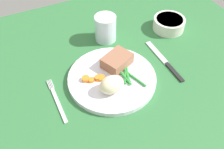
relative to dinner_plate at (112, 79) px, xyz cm
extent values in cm
cube|color=#2D6B38|center=(-1.88, 3.91, -1.80)|extent=(120.00, 90.00, 2.00)
cylinder|color=white|center=(0.00, 0.00, 0.00)|extent=(26.66, 26.66, 1.60)
cube|color=#936047|center=(3.60, 4.20, 2.60)|extent=(10.73, 9.61, 3.60)
ellipsoid|color=beige|center=(-2.40, -4.80, 3.39)|extent=(7.13, 5.32, 5.18)
cylinder|color=orange|center=(-7.59, 2.16, 1.36)|extent=(2.32, 2.32, 1.12)
cylinder|color=orange|center=(-4.30, 0.90, 1.39)|extent=(1.83, 1.83, 1.18)
cylinder|color=orange|center=(-6.26, 1.08, 1.22)|extent=(1.84, 1.84, 0.84)
cylinder|color=orange|center=(-3.30, 0.61, 1.23)|extent=(2.35, 2.35, 0.87)
cylinder|color=#2D8C38|center=(4.95, -0.81, 1.11)|extent=(2.35, 7.08, 0.61)
cylinder|color=#2D8C38|center=(4.53, -1.56, 1.15)|extent=(3.14, 6.89, 0.69)
cylinder|color=#2D8C38|center=(5.84, -3.95, 1.16)|extent=(3.21, 8.00, 0.72)
cylinder|color=#2D8C38|center=(4.40, -0.88, 1.16)|extent=(2.05, 7.06, 0.71)
cylinder|color=#2D8C38|center=(3.87, -1.13, 1.14)|extent=(4.37, 7.04, 0.67)
cylinder|color=#2D8C38|center=(3.20, -2.21, 1.22)|extent=(1.36, 6.60, 0.83)
cube|color=silver|center=(-17.48, -2.00, -0.60)|extent=(1.00, 13.00, 0.40)
cube|color=silver|center=(-18.08, 6.30, -0.60)|extent=(0.24, 3.60, 0.40)
cube|color=silver|center=(-17.68, 6.30, -0.60)|extent=(0.24, 3.60, 0.40)
cube|color=silver|center=(-17.28, 6.30, -0.60)|extent=(0.24, 3.60, 0.40)
cube|color=silver|center=(-16.88, 6.30, -0.60)|extent=(0.24, 3.60, 0.40)
cube|color=black|center=(19.01, -5.50, -0.60)|extent=(1.30, 9.00, 0.64)
cube|color=silver|center=(19.01, 4.50, -0.60)|extent=(1.70, 12.00, 0.40)
cylinder|color=silver|center=(6.57, 18.87, 3.85)|extent=(7.40, 7.40, 9.30)
cylinder|color=silver|center=(6.57, 18.87, 2.15)|extent=(6.81, 6.81, 5.89)
cylinder|color=silver|center=(30.04, 14.20, 1.38)|extent=(11.45, 11.45, 4.35)
cylinder|color=#4C8C42|center=(30.04, 14.20, 2.36)|extent=(9.73, 9.73, 2.39)
camera|label=1|loc=(-22.38, -46.60, 57.63)|focal=41.01mm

